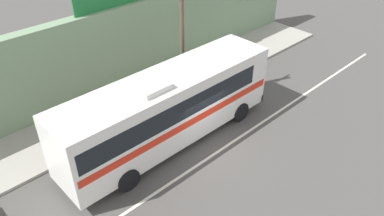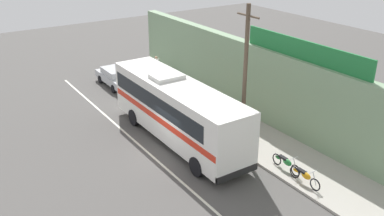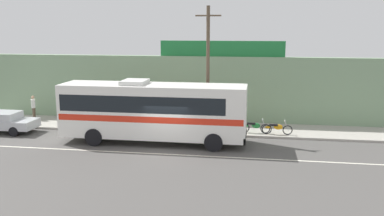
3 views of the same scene
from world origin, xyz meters
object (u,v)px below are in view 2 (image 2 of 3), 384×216
at_px(parked_car, 116,77).
at_px(motorcycle_green, 286,162).
at_px(motorcycle_purple, 304,176).
at_px(pedestrian_far_right, 156,65).
at_px(utility_pole, 245,78).
at_px(intercity_bus, 177,108).

relative_size(parked_car, motorcycle_green, 2.27).
distance_m(parked_car, motorcycle_purple, 17.93).
xyz_separation_m(motorcycle_green, pedestrian_far_right, (-16.17, 1.54, 0.60)).
distance_m(utility_pole, motorcycle_green, 4.79).
distance_m(parked_car, pedestrian_far_right, 3.47).
relative_size(utility_pole, motorcycle_purple, 4.17).
xyz_separation_m(parked_car, motorcycle_purple, (17.85, 1.74, -0.17)).
bearing_deg(intercity_bus, motorcycle_purple, 19.27).
bearing_deg(pedestrian_far_right, intercity_bus, -22.99).
xyz_separation_m(parked_car, pedestrian_far_right, (0.28, 3.43, 0.43)).
bearing_deg(utility_pole, parked_car, -173.72).
bearing_deg(parked_car, motorcycle_purple, 5.55).
relative_size(parked_car, pedestrian_far_right, 2.51).
bearing_deg(motorcycle_green, utility_pole, -172.20).
height_order(parked_car, utility_pole, utility_pole).
height_order(parked_car, motorcycle_purple, parked_car).
distance_m(parked_car, motorcycle_green, 16.56).
bearing_deg(parked_car, pedestrian_far_right, 85.40).
relative_size(parked_car, motorcycle_purple, 2.30).
relative_size(utility_pole, pedestrian_far_right, 4.56).
distance_m(utility_pole, motorcycle_purple, 5.76).
bearing_deg(parked_car, intercity_bus, -4.77).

